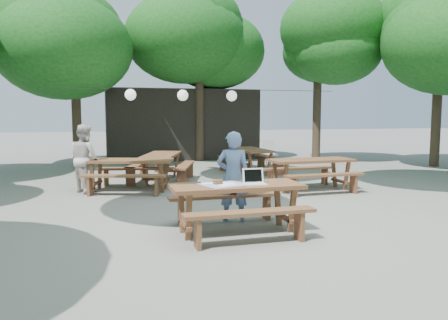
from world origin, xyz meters
TOP-DOWN VIEW (x-y plane):
  - ground at (0.00, 0.00)m, footprint 80.00×80.00m
  - pavilion at (0.50, 10.50)m, footprint 6.00×3.00m
  - main_picnic_table at (-0.72, -1.33)m, footprint 2.00×1.58m
  - picnic_table_nw at (-2.06, 2.85)m, footprint 2.28×2.06m
  - picnic_table_ne at (2.11, 1.77)m, footprint 2.02×1.63m
  - picnic_table_far_w at (-1.15, 4.09)m, footprint 2.10×2.30m
  - picnic_table_far_e at (1.75, 5.10)m, footprint 1.62×2.02m
  - woman at (-0.56, -0.62)m, footprint 0.64×0.52m
  - second_person at (-3.07, 2.97)m, footprint 0.90×0.96m
  - plastic_chair at (3.00, 6.62)m, footprint 0.48×0.48m
  - laptop at (-0.46, -1.41)m, footprint 0.33×0.26m
  - tabletop_clutter at (-0.94, -1.32)m, footprint 0.79×0.73m
  - paper_lanterns at (-0.19, 6.00)m, footprint 9.00×0.34m

SIDE VIEW (x-z plane):
  - ground at x=0.00m, z-range 0.00..0.00m
  - plastic_chair at x=3.00m, z-range -0.19..0.71m
  - main_picnic_table at x=-0.72m, z-range 0.01..0.76m
  - picnic_table_nw at x=-2.06m, z-range 0.01..0.76m
  - picnic_table_ne at x=2.11m, z-range 0.01..0.76m
  - picnic_table_far_w at x=-1.15m, z-range 0.01..0.76m
  - picnic_table_far_e at x=1.75m, z-range 0.01..0.76m
  - tabletop_clutter at x=-0.94m, z-range 0.72..0.80m
  - woman at x=-0.56m, z-range 0.00..1.53m
  - second_person at x=-3.07m, z-range 0.00..1.59m
  - laptop at x=-0.46m, z-range 0.69..0.93m
  - pavilion at x=0.50m, z-range 0.00..2.80m
  - paper_lanterns at x=-0.19m, z-range 2.21..2.59m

